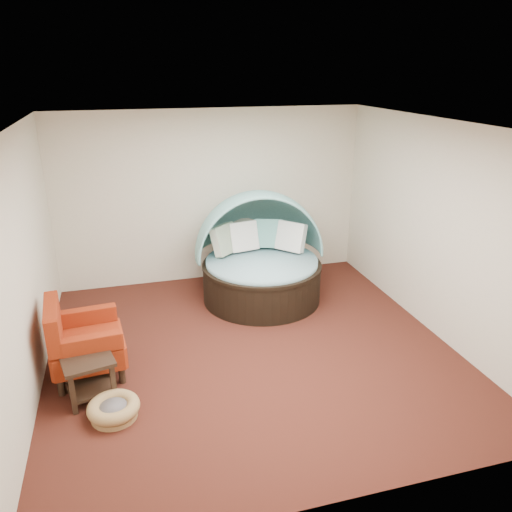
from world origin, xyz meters
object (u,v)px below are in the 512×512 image
object	(u,v)px
red_armchair	(81,341)
side_table	(89,372)
canopy_daybed	(260,250)
pet_basket	(114,409)

from	to	relation	value
red_armchair	side_table	distance (m)	0.50
canopy_daybed	pet_basket	size ratio (longest dim) A/B	2.98
canopy_daybed	pet_basket	bearing A→B (deg)	-129.37
red_armchair	side_table	size ratio (longest dim) A/B	1.54
pet_basket	red_armchair	bearing A→B (deg)	109.71
side_table	canopy_daybed	bearing A→B (deg)	38.43
pet_basket	red_armchair	world-z (taller)	red_armchair
red_armchair	pet_basket	bearing A→B (deg)	-75.28
side_table	pet_basket	bearing A→B (deg)	-60.18
canopy_daybed	side_table	distance (m)	3.21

